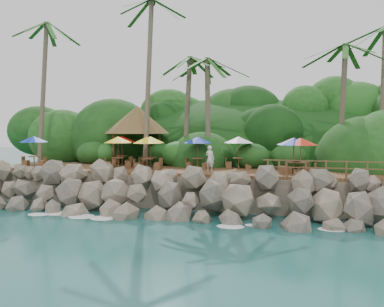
# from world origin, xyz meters

# --- Properties ---
(ground) EXTENTS (140.00, 140.00, 0.00)m
(ground) POSITION_xyz_m (0.00, 0.00, 0.00)
(ground) COLOR #19514F
(ground) RESTS_ON ground
(land_base) EXTENTS (32.00, 25.20, 2.10)m
(land_base) POSITION_xyz_m (0.00, 16.00, 1.05)
(land_base) COLOR gray
(land_base) RESTS_ON ground
(jungle_hill) EXTENTS (44.80, 28.00, 15.40)m
(jungle_hill) POSITION_xyz_m (0.00, 23.50, 0.00)
(jungle_hill) COLOR #143811
(jungle_hill) RESTS_ON ground
(seawall) EXTENTS (29.00, 4.00, 2.30)m
(seawall) POSITION_xyz_m (0.00, 2.00, 1.15)
(seawall) COLOR gray
(seawall) RESTS_ON ground
(terrace) EXTENTS (26.00, 5.00, 0.20)m
(terrace) POSITION_xyz_m (0.00, 6.00, 2.20)
(terrace) COLOR brown
(terrace) RESTS_ON land_base
(jungle_foliage) EXTENTS (44.00, 16.00, 12.00)m
(jungle_foliage) POSITION_xyz_m (0.00, 15.00, 0.00)
(jungle_foliage) COLOR #143811
(jungle_foliage) RESTS_ON ground
(foam_line) EXTENTS (25.20, 0.80, 0.06)m
(foam_line) POSITION_xyz_m (0.00, 0.30, 0.03)
(foam_line) COLOR white
(foam_line) RESTS_ON ground
(palms) EXTENTS (31.46, 6.85, 14.13)m
(palms) POSITION_xyz_m (0.72, 8.66, 11.92)
(palms) COLOR brown
(palms) RESTS_ON ground
(palapa) EXTENTS (5.18, 5.18, 4.60)m
(palapa) POSITION_xyz_m (-5.59, 9.75, 5.79)
(palapa) COLOR brown
(palapa) RESTS_ON ground
(dining_clusters) EXTENTS (25.67, 4.68, 2.24)m
(dining_clusters) POSITION_xyz_m (0.60, 6.09, 4.16)
(dining_clusters) COLOR brown
(dining_clusters) RESTS_ON terrace
(railing) EXTENTS (8.30, 0.10, 1.00)m
(railing) POSITION_xyz_m (9.16, 3.65, 2.91)
(railing) COLOR brown
(railing) RESTS_ON terrace
(waiter) EXTENTS (0.72, 0.59, 1.69)m
(waiter) POSITION_xyz_m (1.44, 5.20, 3.15)
(waiter) COLOR silver
(waiter) RESTS_ON terrace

